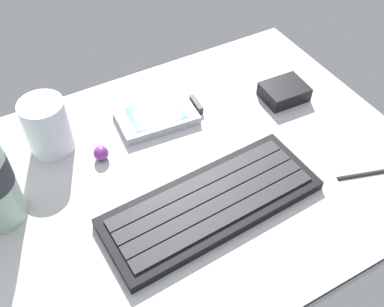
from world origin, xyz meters
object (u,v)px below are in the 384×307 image
at_px(keyboard, 211,203).
at_px(juice_cup, 48,128).
at_px(charger_block, 284,92).
at_px(trackball_mouse, 101,153).
at_px(handheld_device, 160,115).
at_px(stylus_pen, 370,172).

height_order(keyboard, juice_cup, juice_cup).
height_order(charger_block, trackball_mouse, charger_block).
relative_size(handheld_device, charger_block, 1.89).
distance_m(keyboard, charger_block, 0.26).
height_order(handheld_device, charger_block, charger_block).
distance_m(handheld_device, trackball_mouse, 0.12).
relative_size(handheld_device, juice_cup, 1.56).
height_order(trackball_mouse, stylus_pen, trackball_mouse).
relative_size(charger_block, trackball_mouse, 3.18).
xyz_separation_m(juice_cup, charger_block, (0.37, -0.07, -0.03)).
bearing_deg(keyboard, trackball_mouse, 121.99).
xyz_separation_m(keyboard, trackball_mouse, (-0.09, 0.15, 0.00)).
bearing_deg(charger_block, keyboard, -148.58).
bearing_deg(juice_cup, keyboard, -54.35).
relative_size(keyboard, stylus_pen, 3.10).
xyz_separation_m(handheld_device, trackball_mouse, (-0.11, -0.04, 0.00)).
relative_size(charger_block, stylus_pen, 0.74).
xyz_separation_m(juice_cup, stylus_pen, (0.37, -0.27, -0.04)).
relative_size(keyboard, juice_cup, 3.47).
xyz_separation_m(handheld_device, stylus_pen, (0.21, -0.25, -0.00)).
bearing_deg(stylus_pen, juice_cup, 161.84).
distance_m(juice_cup, trackball_mouse, 0.08).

